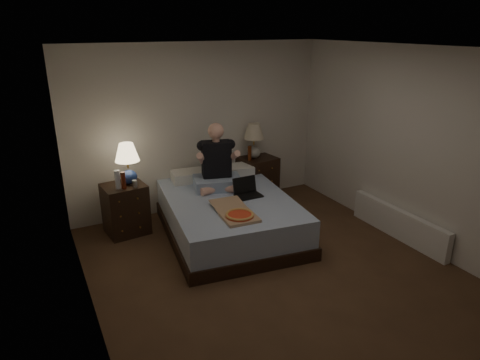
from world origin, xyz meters
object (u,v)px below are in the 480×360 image
nightstand_left (126,209)px  beer_bottle_right (250,153)px  radiator (398,224)px  beer_bottle_left (123,180)px  laptop (249,188)px  pizza_box (240,216)px  nightstand_right (257,178)px  soda_can (135,184)px  person (217,157)px  lamp_right (254,141)px  water_bottle (118,179)px  lamp_left (128,164)px  bed (229,216)px

nightstand_left → beer_bottle_right: bearing=-1.2°
radiator → beer_bottle_left: bearing=152.6°
laptop → pizza_box: (-0.43, -0.58, -0.08)m
nightstand_right → beer_bottle_right: size_ratio=3.10×
beer_bottle_left → radiator: 3.70m
soda_can → person: (1.14, -0.11, 0.25)m
lamp_right → laptop: size_ratio=1.65×
nightstand_right → pizza_box: bearing=-132.8°
nightstand_left → laptop: size_ratio=2.05×
water_bottle → nightstand_left: bearing=49.2°
nightstand_left → radiator: size_ratio=0.44×
lamp_left → beer_bottle_right: (1.93, 0.15, -0.15)m
water_bottle → beer_bottle_left: size_ratio=1.09×
soda_can → beer_bottle_right: beer_bottle_right is taller
nightstand_left → soda_can: soda_can is taller
lamp_left → nightstand_right: bearing=5.9°
nightstand_right → soda_can: 2.16m
nightstand_right → person: person is taller
nightstand_left → soda_can: size_ratio=6.98×
nightstand_right → laptop: laptop is taller
radiator → soda_can: bearing=151.9°
lamp_right → radiator: 2.46m
lamp_left → beer_bottle_left: size_ratio=2.43×
laptop → radiator: laptop is taller
bed → pizza_box: size_ratio=2.79×
water_bottle → soda_can: size_ratio=2.50×
pizza_box → radiator: (2.15, -0.49, -0.37)m
lamp_left → pizza_box: (0.98, -1.35, -0.41)m
pizza_box → beer_bottle_right: bearing=62.0°
person → radiator: (1.97, -1.55, -0.79)m
lamp_right → beer_bottle_right: size_ratio=2.43×
bed → lamp_right: 1.47m
beer_bottle_right → pizza_box: size_ratio=0.30×
nightstand_right → lamp_left: lamp_left is taller
nightstand_left → bed: bearing=-35.0°
bed → laptop: size_ratio=6.23×
laptop → pizza_box: laptop is taller
soda_can → pizza_box: bearing=-50.8°
bed → beer_bottle_left: bearing=164.0°
soda_can → person: 1.17m
person → radiator: person is taller
radiator → lamp_left: bearing=149.6°
water_bottle → beer_bottle_right: water_bottle is taller
soda_can → nightstand_left: bearing=126.5°
nightstand_right → lamp_left: (-2.11, -0.22, 0.62)m
lamp_right → pizza_box: size_ratio=0.74×
lamp_right → water_bottle: size_ratio=2.24×
bed → nightstand_left: 1.42m
water_bottle → bed: bearing=-23.9°
nightstand_left → radiator: (3.22, -1.82, -0.15)m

